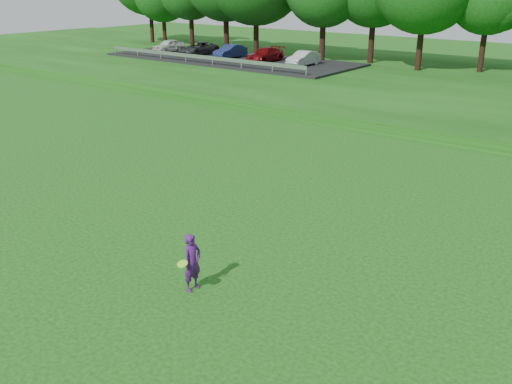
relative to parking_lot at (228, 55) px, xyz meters
The scene contains 5 objects.
ground 40.75m from the parking_lot, 53.65° to the right, with size 140.00×140.00×0.00m, color #14450D.
berm 24.19m from the parking_lot, ahead, with size 130.00×30.00×0.60m, color #14450D.
walking_path 27.35m from the parking_lot, 27.95° to the right, with size 130.00×1.60×0.04m, color gray.
parking_lot is the anchor object (origin of this frame).
woman 40.23m from the parking_lot, 51.10° to the right, with size 0.49×0.94×1.57m.
Camera 1 is at (10.40, -7.88, 7.64)m, focal length 40.00 mm.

